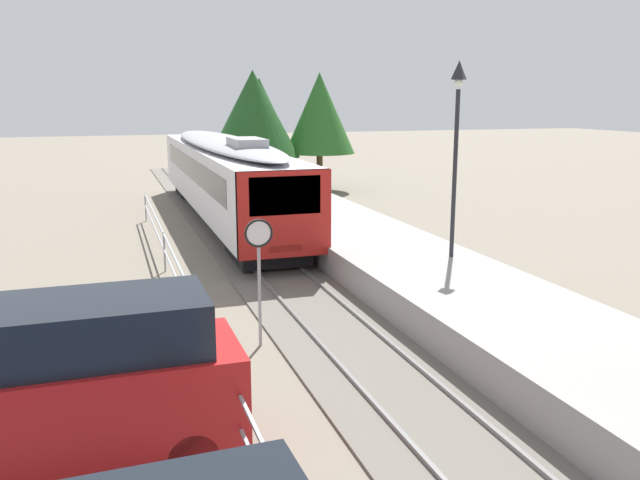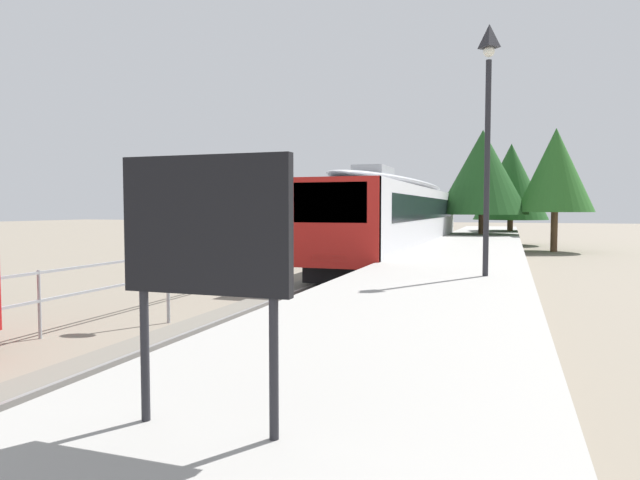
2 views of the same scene
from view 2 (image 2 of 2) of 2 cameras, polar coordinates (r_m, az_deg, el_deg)
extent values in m
plane|color=slate|center=(19.52, -4.56, -3.70)|extent=(160.00, 160.00, 0.00)
cube|color=#6B665B|center=(18.53, 4.00, -3.98)|extent=(3.20, 60.00, 0.06)
cube|color=slate|center=(18.72, 1.86, -3.68)|extent=(0.08, 60.00, 0.08)
cube|color=slate|center=(18.36, 6.18, -3.84)|extent=(0.08, 60.00, 0.08)
cube|color=silver|center=(25.37, 8.19, 2.33)|extent=(2.80, 20.59, 2.55)
cube|color=red|center=(15.47, 1.12, 1.79)|extent=(2.80, 0.24, 2.55)
cube|color=black|center=(15.39, 1.03, 3.87)|extent=(2.13, 0.08, 1.12)
cube|color=black|center=(25.37, 8.19, 3.25)|extent=(2.82, 17.30, 0.92)
ellipsoid|color=#9EA0A5|center=(25.39, 8.21, 5.61)|extent=(2.69, 19.77, 0.44)
cube|color=#9EA0A5|center=(20.38, 5.50, 7.01)|extent=(1.10, 2.20, 0.36)
cube|color=#EAE5C6|center=(15.46, 1.04, -1.90)|extent=(1.00, 0.10, 0.20)
cube|color=black|center=(17.78, 3.39, -3.03)|extent=(2.24, 3.20, 0.55)
cube|color=black|center=(33.22, 10.71, -0.16)|extent=(2.24, 3.20, 0.55)
cube|color=#999691|center=(17.93, 14.10, -2.96)|extent=(3.90, 60.00, 0.90)
cylinder|color=#232328|center=(12.50, 16.76, 6.98)|extent=(0.12, 0.12, 4.60)
pyramid|color=#232328|center=(12.99, 16.97, 19.39)|extent=(0.34, 0.34, 0.50)
sphere|color=silver|center=(12.91, 16.95, 18.02)|extent=(0.24, 0.24, 0.24)
cylinder|color=#232328|center=(4.06, -17.51, -11.27)|extent=(0.06, 0.06, 0.90)
cylinder|color=#232328|center=(3.59, -4.76, -13.05)|extent=(0.06, 0.06, 0.90)
cube|color=black|center=(3.67, -11.71, 1.51)|extent=(1.20, 0.08, 0.90)
cylinder|color=#9EA0A5|center=(11.85, -15.34, -2.96)|extent=(0.07, 0.07, 2.20)
cylinder|color=white|center=(11.76, -15.50, 3.82)|extent=(0.60, 0.03, 0.60)
torus|color=black|center=(11.75, -15.54, 3.82)|extent=(0.61, 0.05, 0.61)
cube|color=#9EA0A5|center=(11.23, -26.90, -3.02)|extent=(0.05, 36.00, 0.05)
cube|color=#9EA0A5|center=(11.30, -26.84, -5.60)|extent=(0.05, 36.00, 0.05)
cylinder|color=#9EA0A5|center=(11.31, -26.83, -5.92)|extent=(0.06, 0.06, 1.25)
cylinder|color=#9EA0A5|center=(18.67, -6.64, -2.10)|extent=(0.06, 0.06, 1.25)
cylinder|color=#9EA0A5|center=(27.05, 1.61, -0.43)|extent=(0.06, 0.06, 1.25)
cylinder|color=brown|center=(32.94, 22.88, 0.78)|extent=(0.36, 0.36, 2.17)
cone|color=#286023|center=(32.99, 23.01, 6.62)|extent=(4.05, 4.05, 4.55)
cylinder|color=brown|center=(38.16, 18.90, 0.76)|extent=(0.36, 0.36, 1.64)
cone|color=#1E4C1E|center=(38.17, 18.99, 5.67)|extent=(4.70, 4.70, 4.90)
cylinder|color=brown|center=(33.07, 16.23, 0.79)|extent=(0.36, 0.36, 2.03)
cone|color=#1E4C1E|center=(33.11, 16.32, 6.69)|extent=(5.13, 5.13, 4.78)
camera|label=1|loc=(10.63, -91.88, 15.72)|focal=36.90mm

